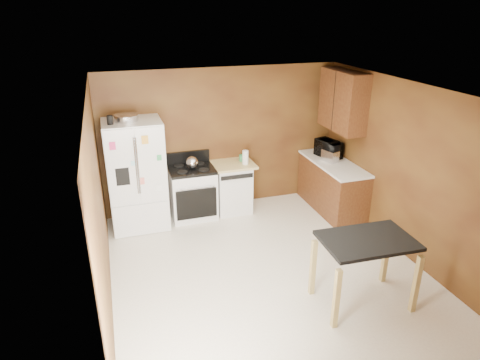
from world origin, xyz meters
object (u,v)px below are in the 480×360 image
pen_cup (110,120)px  paper_towel (245,157)px  refrigerator (137,175)px  island (366,250)px  roasting_pan (126,118)px  dishwasher (232,187)px  kettle (192,163)px  gas_range (192,192)px  toaster (330,156)px  microwave (328,149)px  green_canister (242,158)px

pen_cup → paper_towel: size_ratio=0.55×
refrigerator → island: refrigerator is taller
roasting_pan → dishwasher: (1.70, 0.04, -1.39)m
kettle → dishwasher: kettle is taller
kettle → gas_range: bearing=107.0°
kettle → paper_towel: (0.93, -0.03, 0.01)m
toaster → dishwasher: bearing=147.5°
roasting_pan → kettle: bearing=-0.8°
kettle → toaster: bearing=-8.8°
microwave → refrigerator: bearing=73.3°
dishwasher → island: (0.79, -2.98, 0.30)m
green_canister → refrigerator: bearing=-175.0°
toaster → microwave: (0.09, 0.23, 0.04)m
gas_range → toaster: bearing=-9.6°
dishwasher → paper_towel: bearing=-23.0°
toaster → gas_range: size_ratio=0.25×
dishwasher → island: size_ratio=0.79×
pen_cup → kettle: size_ratio=0.62×
roasting_pan → dishwasher: roasting_pan is taller
pen_cup → dishwasher: bearing=6.1°
pen_cup → island: 4.05m
green_canister → microwave: microwave is taller
pen_cup → island: bearing=-45.4°
paper_towel → green_canister: (-0.01, 0.17, -0.06)m
kettle → paper_towel: paper_towel is taller
pen_cup → paper_towel: (2.16, 0.11, -0.85)m
pen_cup → refrigerator: (0.31, 0.12, -0.97)m
toaster → pen_cup: bearing=158.3°
roasting_pan → pen_cup: bearing=-145.8°
kettle → microwave: size_ratio=0.43×
roasting_pan → microwave: bearing=-2.6°
green_canister → gas_range: gas_range is taller
roasting_pan → island: size_ratio=0.33×
kettle → island: (1.50, -2.92, -0.25)m
toaster → refrigerator: (-3.30, 0.34, -0.10)m
microwave → dishwasher: 1.86m
gas_range → island: 3.33m
paper_towel → gas_range: paper_towel is taller
roasting_pan → microwave: 3.56m
paper_towel → dishwasher: paper_towel is taller
pen_cup → roasting_pan: bearing=34.2°
refrigerator → dishwasher: bearing=3.0°
pen_cup → kettle: (1.23, 0.15, -0.86)m
pen_cup → toaster: size_ratio=0.48×
kettle → toaster: (2.38, -0.37, -0.01)m
toaster → dishwasher: toaster is taller
microwave → island: bearing=146.1°
roasting_pan → paper_towel: size_ratio=1.53×
pen_cup → refrigerator: bearing=21.4°
green_canister → island: size_ratio=0.10×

